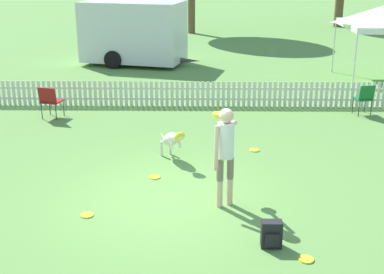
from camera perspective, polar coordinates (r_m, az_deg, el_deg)
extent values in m
plane|color=#5B8C42|center=(9.69, -2.24, -6.63)|extent=(240.00, 240.00, 0.00)
cylinder|color=beige|center=(9.33, 2.96, -6.03)|extent=(0.11, 0.11, 0.50)
cylinder|color=#7A705B|center=(9.15, 3.01, -3.48)|extent=(0.12, 0.12, 0.41)
cylinder|color=beige|center=(9.41, 4.05, -5.81)|extent=(0.11, 0.11, 0.50)
cylinder|color=#7A705B|center=(9.23, 4.11, -3.27)|extent=(0.12, 0.12, 0.41)
cylinder|color=white|center=(9.01, 3.63, -0.36)|extent=(0.37, 0.37, 0.62)
sphere|color=beige|center=(8.87, 3.69, 2.29)|extent=(0.25, 0.25, 0.25)
cylinder|color=beige|center=(8.90, 2.61, -1.20)|extent=(0.10, 0.22, 0.75)
cylinder|color=beige|center=(9.33, 3.71, 1.94)|extent=(0.33, 0.74, 0.14)
cylinder|color=yellow|center=(9.68, 2.86, 2.21)|extent=(0.22, 0.22, 0.02)
cylinder|color=yellow|center=(9.68, 2.86, 2.36)|extent=(0.22, 0.22, 0.02)
cylinder|color=yellow|center=(9.67, 2.86, 2.51)|extent=(0.22, 0.22, 0.02)
ellipsoid|color=beige|center=(11.30, -2.24, -0.23)|extent=(0.58, 0.77, 0.51)
ellipsoid|color=silver|center=(11.32, -2.24, -0.48)|extent=(0.31, 0.41, 0.24)
sphere|color=beige|center=(10.91, -1.46, 0.01)|extent=(0.16, 0.16, 0.16)
cone|color=beige|center=(10.83, -1.31, 0.06)|extent=(0.14, 0.16, 0.13)
cylinder|color=yellow|center=(10.83, -1.31, 0.06)|extent=(0.25, 0.19, 0.21)
cone|color=beige|center=(10.93, -1.28, 0.40)|extent=(0.05, 0.05, 0.07)
cone|color=beige|center=(10.89, -1.75, 0.33)|extent=(0.05, 0.05, 0.07)
cylinder|color=silver|center=(11.71, -2.33, -1.10)|extent=(0.06, 0.06, 0.33)
cylinder|color=silver|center=(11.63, -3.27, -1.25)|extent=(0.06, 0.06, 0.33)
cylinder|color=silver|center=(11.15, -1.38, -0.49)|extent=(0.12, 0.17, 0.26)
cylinder|color=silver|center=(11.09, -2.27, -0.62)|extent=(0.12, 0.17, 0.26)
cone|color=beige|center=(11.74, -3.12, 0.06)|extent=(0.20, 0.32, 0.22)
cylinder|color=yellow|center=(12.05, 6.68, -1.40)|extent=(0.22, 0.22, 0.02)
cylinder|color=yellow|center=(9.28, -11.14, -8.17)|extent=(0.22, 0.22, 0.02)
cylinder|color=yellow|center=(8.08, 12.08, -12.64)|extent=(0.22, 0.22, 0.02)
cylinder|color=yellow|center=(10.59, -4.00, -4.28)|extent=(0.22, 0.22, 0.02)
cube|color=black|center=(8.22, 8.47, -10.20)|extent=(0.31, 0.18, 0.42)
cube|color=black|center=(8.15, 8.55, -10.84)|extent=(0.22, 0.04, 0.21)
cube|color=silver|center=(15.40, -1.03, 4.10)|extent=(24.30, 0.04, 0.06)
cube|color=silver|center=(15.33, -1.04, 5.20)|extent=(24.30, 0.04, 0.06)
cube|color=silver|center=(16.37, -19.44, 4.43)|extent=(0.09, 0.02, 0.73)
cube|color=silver|center=(16.32, -18.95, 4.44)|extent=(0.09, 0.02, 0.73)
cube|color=silver|center=(16.27, -18.46, 4.46)|extent=(0.09, 0.02, 0.73)
cube|color=silver|center=(16.22, -17.97, 4.47)|extent=(0.09, 0.02, 0.73)
cube|color=silver|center=(16.18, -17.47, 4.48)|extent=(0.09, 0.02, 0.73)
cube|color=silver|center=(16.13, -16.98, 4.49)|extent=(0.09, 0.02, 0.73)
cube|color=silver|center=(16.09, -16.47, 4.50)|extent=(0.09, 0.02, 0.73)
cube|color=silver|center=(16.04, -15.97, 4.51)|extent=(0.09, 0.02, 0.73)
cube|color=silver|center=(16.00, -15.46, 4.51)|extent=(0.09, 0.02, 0.73)
cube|color=silver|center=(15.96, -14.96, 4.52)|extent=(0.09, 0.02, 0.73)
cube|color=silver|center=(15.92, -14.44, 4.53)|extent=(0.09, 0.02, 0.73)
cube|color=silver|center=(15.88, -13.93, 4.54)|extent=(0.09, 0.02, 0.73)
cube|color=silver|center=(15.85, -13.41, 4.55)|extent=(0.09, 0.02, 0.73)
cube|color=silver|center=(15.81, -12.89, 4.55)|extent=(0.09, 0.02, 0.73)
cube|color=silver|center=(15.78, -12.37, 4.56)|extent=(0.09, 0.02, 0.73)
cube|color=silver|center=(15.74, -11.85, 4.57)|extent=(0.09, 0.02, 0.73)
cube|color=silver|center=(15.71, -11.32, 4.58)|extent=(0.09, 0.02, 0.73)
cube|color=silver|center=(15.68, -10.80, 4.58)|extent=(0.09, 0.02, 0.73)
cube|color=silver|center=(15.65, -10.27, 4.59)|extent=(0.09, 0.02, 0.73)
cube|color=silver|center=(15.62, -9.74, 4.59)|extent=(0.09, 0.02, 0.73)
cube|color=silver|center=(15.60, -9.20, 4.60)|extent=(0.09, 0.02, 0.73)
cube|color=silver|center=(15.57, -8.67, 4.60)|extent=(0.09, 0.02, 0.73)
cube|color=silver|center=(15.55, -8.13, 4.61)|extent=(0.09, 0.02, 0.73)
cube|color=silver|center=(15.53, -7.59, 4.61)|extent=(0.09, 0.02, 0.73)
cube|color=silver|center=(15.51, -7.05, 4.61)|extent=(0.09, 0.02, 0.73)
cube|color=silver|center=(15.49, -6.51, 4.62)|extent=(0.09, 0.02, 0.73)
cube|color=silver|center=(15.47, -5.97, 4.62)|extent=(0.09, 0.02, 0.73)
cube|color=silver|center=(15.45, -5.42, 4.62)|extent=(0.09, 0.02, 0.73)
cube|color=silver|center=(15.44, -4.88, 4.62)|extent=(0.09, 0.02, 0.73)
cube|color=silver|center=(15.42, -4.33, 4.62)|extent=(0.09, 0.02, 0.73)
cube|color=silver|center=(15.41, -3.78, 4.62)|extent=(0.09, 0.02, 0.73)
cube|color=silver|center=(15.40, -3.24, 4.62)|extent=(0.09, 0.02, 0.73)
cube|color=silver|center=(15.39, -2.69, 4.63)|extent=(0.09, 0.02, 0.73)
cube|color=silver|center=(15.38, -2.14, 4.62)|extent=(0.09, 0.02, 0.73)
cube|color=silver|center=(15.37, -1.59, 4.62)|extent=(0.09, 0.02, 0.73)
cube|color=silver|center=(15.37, -1.04, 4.62)|extent=(0.09, 0.02, 0.73)
cube|color=silver|center=(15.36, -0.49, 4.62)|extent=(0.09, 0.02, 0.73)
cube|color=silver|center=(15.36, 0.06, 4.62)|extent=(0.09, 0.02, 0.73)
cube|color=silver|center=(15.36, 0.62, 4.62)|extent=(0.09, 0.02, 0.73)
cube|color=silver|center=(15.36, 1.17, 4.61)|extent=(0.09, 0.02, 0.73)
cube|color=silver|center=(15.36, 1.72, 4.61)|extent=(0.09, 0.02, 0.73)
cube|color=silver|center=(15.36, 2.27, 4.61)|extent=(0.09, 0.02, 0.73)
cube|color=silver|center=(15.37, 2.82, 4.60)|extent=(0.09, 0.02, 0.73)
cube|color=silver|center=(15.37, 3.37, 4.60)|extent=(0.09, 0.02, 0.73)
cube|color=silver|center=(15.38, 3.92, 4.59)|extent=(0.09, 0.02, 0.73)
cube|color=silver|center=(15.39, 4.47, 4.59)|extent=(0.09, 0.02, 0.73)
cube|color=silver|center=(15.40, 5.02, 4.58)|extent=(0.09, 0.02, 0.73)
cube|color=silver|center=(15.41, 5.57, 4.58)|extent=(0.09, 0.02, 0.73)
cube|color=silver|center=(15.42, 6.11, 4.57)|extent=(0.09, 0.02, 0.73)
cube|color=silver|center=(15.43, 6.66, 4.56)|extent=(0.09, 0.02, 0.73)
cube|color=silver|center=(15.45, 7.21, 4.55)|extent=(0.09, 0.02, 0.73)
cube|color=silver|center=(15.47, 7.75, 4.55)|extent=(0.09, 0.02, 0.73)
cube|color=silver|center=(15.49, 8.29, 4.54)|extent=(0.09, 0.02, 0.73)
cube|color=silver|center=(15.50, 8.83, 4.53)|extent=(0.09, 0.02, 0.73)
cube|color=silver|center=(15.53, 9.37, 4.52)|extent=(0.09, 0.02, 0.73)
cube|color=silver|center=(15.55, 9.91, 4.51)|extent=(0.09, 0.02, 0.73)
cube|color=silver|center=(15.57, 10.45, 4.50)|extent=(0.09, 0.02, 0.73)
cube|color=silver|center=(15.60, 10.98, 4.49)|extent=(0.09, 0.02, 0.73)
cube|color=silver|center=(15.62, 11.52, 4.48)|extent=(0.09, 0.02, 0.73)
cube|color=silver|center=(15.65, 12.05, 4.47)|extent=(0.09, 0.02, 0.73)
cube|color=silver|center=(15.68, 12.58, 4.46)|extent=(0.09, 0.02, 0.73)
cube|color=silver|center=(15.71, 13.11, 4.45)|extent=(0.09, 0.02, 0.73)
cube|color=silver|center=(15.74, 13.63, 4.44)|extent=(0.09, 0.02, 0.73)
cube|color=silver|center=(15.78, 14.15, 4.42)|extent=(0.09, 0.02, 0.73)
cube|color=silver|center=(15.81, 14.68, 4.41)|extent=(0.09, 0.02, 0.73)
cube|color=silver|center=(15.84, 15.19, 4.40)|extent=(0.09, 0.02, 0.73)
cube|color=silver|center=(15.88, 15.71, 4.38)|extent=(0.09, 0.02, 0.73)
cube|color=silver|center=(15.92, 16.22, 4.37)|extent=(0.09, 0.02, 0.73)
cube|color=silver|center=(15.96, 16.74, 4.36)|extent=(0.09, 0.02, 0.73)
cube|color=silver|center=(16.00, 17.24, 4.34)|extent=(0.09, 0.02, 0.73)
cube|color=silver|center=(16.04, 17.75, 4.33)|extent=(0.09, 0.02, 0.73)
cube|color=silver|center=(16.09, 18.25, 4.32)|extent=(0.09, 0.02, 0.73)
cube|color=silver|center=(16.13, 18.75, 4.30)|extent=(0.09, 0.02, 0.73)
cube|color=silver|center=(16.18, 19.25, 4.29)|extent=(0.09, 0.02, 0.73)
cube|color=silver|center=(16.22, 19.75, 4.27)|extent=(0.09, 0.02, 0.73)
cylinder|color=#333338|center=(15.56, 17.96, 3.31)|extent=(0.02, 0.02, 0.44)
cylinder|color=#333338|center=(15.39, 16.78, 3.27)|extent=(0.02, 0.02, 0.44)
cylinder|color=#333338|center=(15.26, 18.58, 2.94)|extent=(0.02, 0.02, 0.44)
cylinder|color=#333338|center=(15.09, 17.38, 2.90)|extent=(0.02, 0.02, 0.44)
cube|color=#19662D|center=(15.27, 17.76, 3.90)|extent=(0.50, 0.50, 0.03)
cube|color=#19662D|center=(15.06, 18.17, 4.48)|extent=(0.43, 0.17, 0.42)
cylinder|color=#333338|center=(14.88, -13.54, 3.04)|extent=(0.02, 0.02, 0.45)
cylinder|color=#333338|center=(15.09, -14.94, 3.14)|extent=(0.02, 0.02, 0.45)
cylinder|color=#333338|center=(14.53, -14.31, 2.59)|extent=(0.02, 0.02, 0.45)
cylinder|color=#333338|center=(14.74, -15.73, 2.70)|extent=(0.02, 0.02, 0.45)
cube|color=maroon|center=(14.75, -14.70, 3.71)|extent=(0.60, 0.60, 0.03)
cube|color=maroon|center=(14.51, -15.20, 4.29)|extent=(0.50, 0.21, 0.43)
cylinder|color=silver|center=(17.80, 17.00, 7.87)|extent=(0.04, 0.04, 1.99)
cylinder|color=silver|center=(20.48, 14.91, 9.44)|extent=(0.04, 0.04, 1.99)
cube|color=silver|center=(21.35, -6.27, 11.14)|extent=(4.21, 2.89, 2.28)
cone|color=#3F3F42|center=(20.82, -0.13, 8.15)|extent=(0.82, 0.39, 0.20)
cylinder|color=black|center=(22.61, -6.41, 9.13)|extent=(0.70, 0.34, 0.68)
cylinder|color=black|center=(20.75, -8.42, 8.16)|extent=(0.70, 0.34, 0.68)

